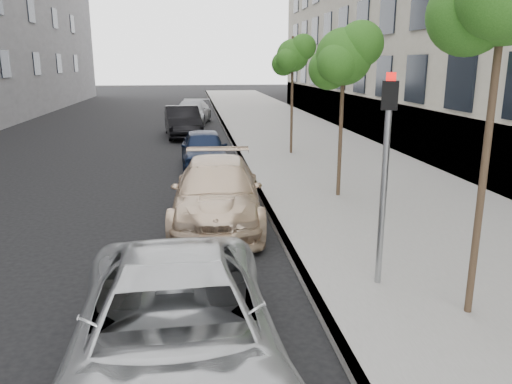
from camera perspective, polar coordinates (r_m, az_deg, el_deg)
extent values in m
cube|color=gray|center=(29.15, 2.50, 7.66)|extent=(6.40, 72.00, 0.14)
cube|color=#9E9B93|center=(28.79, -3.69, 7.56)|extent=(0.15, 72.00, 0.14)
cylinder|color=#38281C|center=(7.18, 25.00, 5.86)|extent=(0.10, 0.10, 5.03)
sphere|color=#235A17|center=(7.21, 23.14, 18.19)|extent=(1.06, 1.06, 1.06)
cylinder|color=#38281C|center=(13.15, 9.73, 8.71)|extent=(0.10, 0.10, 4.28)
sphere|color=#235A17|center=(13.09, 10.01, 14.99)|extent=(1.42, 1.42, 1.42)
sphere|color=#235A17|center=(13.01, 11.87, 16.23)|extent=(1.13, 1.13, 1.13)
sphere|color=#235A17|center=(13.24, 8.35, 13.74)|extent=(1.06, 1.06, 1.06)
cylinder|color=#38281C|center=(19.44, 4.13, 10.88)|extent=(0.10, 0.10, 4.39)
sphere|color=#235A17|center=(19.40, 4.21, 15.29)|extent=(1.21, 1.21, 1.21)
sphere|color=#235A17|center=(19.28, 5.41, 16.16)|extent=(0.97, 0.97, 0.97)
sphere|color=#235A17|center=(19.59, 3.16, 14.42)|extent=(0.91, 0.91, 0.91)
cylinder|color=#939699|center=(7.96, 14.31, -0.86)|extent=(0.10, 0.10, 2.76)
cube|color=black|center=(7.70, 15.05, 10.61)|extent=(0.29, 0.26, 0.42)
cube|color=red|center=(7.69, 15.19, 12.62)|extent=(0.17, 0.14, 0.12)
imported|color=#B0B3B5|center=(5.77, -9.17, -15.60)|extent=(2.47, 5.06, 1.39)
imported|color=beige|center=(11.41, -4.46, -0.01)|extent=(2.29, 5.00, 1.42)
imported|color=black|center=(17.53, -5.97, 4.93)|extent=(1.67, 3.92, 1.32)
imported|color=black|center=(25.14, -8.37, 7.97)|extent=(2.01, 4.66, 1.49)
imported|color=#94979B|center=(30.43, -7.36, 9.04)|extent=(2.68, 5.07, 1.40)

